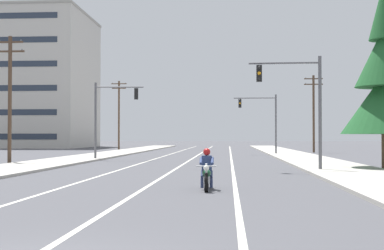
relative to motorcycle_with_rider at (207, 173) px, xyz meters
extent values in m
cube|color=beige|center=(-2.27, 33.20, -0.58)|extent=(0.16, 100.00, 0.01)
cube|color=beige|center=(-5.34, 33.20, -0.58)|extent=(0.16, 100.00, 0.01)
cube|color=beige|center=(1.01, 33.20, -0.58)|extent=(0.16, 100.00, 0.01)
cube|color=#ADA89E|center=(6.99, 28.20, -0.52)|extent=(4.40, 110.00, 0.14)
cube|color=#ADA89E|center=(-11.43, 28.20, -0.52)|extent=(4.40, 110.00, 0.14)
cylinder|color=black|center=(0.02, -0.82, -0.27)|extent=(0.13, 0.64, 0.64)
cylinder|color=black|center=(-0.02, 0.72, -0.27)|extent=(0.13, 0.64, 0.64)
cylinder|color=silver|center=(0.02, -0.72, 0.05)|extent=(0.08, 0.33, 0.68)
sphere|color=white|center=(0.02, -0.87, 0.23)|extent=(0.20, 0.20, 0.20)
cylinder|color=silver|center=(0.02, -0.67, 0.28)|extent=(0.70, 0.06, 0.04)
ellipsoid|color=#143D23|center=(0.01, -0.17, 0.01)|extent=(0.33, 0.57, 0.28)
cube|color=silver|center=(0.00, -0.05, -0.22)|extent=(0.25, 0.45, 0.24)
cube|color=black|center=(0.00, 0.27, -0.05)|extent=(0.29, 0.53, 0.12)
cube|color=#143D23|center=(-0.01, 0.67, 0.03)|extent=(0.21, 0.36, 0.08)
cylinder|color=silver|center=(-0.15, 0.35, -0.29)|extent=(0.09, 0.55, 0.08)
cube|color=navy|center=(0.00, 0.23, 0.33)|extent=(0.37, 0.25, 0.56)
sphere|color=#B21919|center=(0.00, 0.21, 0.74)|extent=(0.26, 0.26, 0.26)
cylinder|color=navy|center=(0.14, 0.09, -0.05)|extent=(0.15, 0.44, 0.30)
cylinder|color=navy|center=(0.16, -0.09, -0.35)|extent=(0.11, 0.16, 0.35)
cylinder|color=navy|center=(0.20, -0.03, 0.43)|extent=(0.11, 0.53, 0.27)
cylinder|color=navy|center=(-0.14, 0.09, -0.05)|extent=(0.15, 0.44, 0.30)
cylinder|color=navy|center=(-0.16, -0.09, -0.35)|extent=(0.11, 0.16, 0.35)
cylinder|color=navy|center=(-0.20, -0.03, 0.43)|extent=(0.11, 0.53, 0.27)
cylinder|color=#56565B|center=(5.67, 10.17, 2.51)|extent=(0.18, 0.18, 6.20)
cylinder|color=#56565B|center=(3.77, 10.23, 5.26)|extent=(3.81, 0.23, 0.11)
cube|color=black|center=(2.44, 10.27, 4.71)|extent=(0.31, 0.25, 0.90)
sphere|color=black|center=(2.44, 10.12, 5.01)|extent=(0.18, 0.18, 0.18)
sphere|color=orange|center=(2.44, 10.12, 4.71)|extent=(0.18, 0.18, 0.18)
sphere|color=black|center=(2.44, 10.12, 4.41)|extent=(0.18, 0.18, 0.18)
cylinder|color=#56565B|center=(-9.87, 23.49, 2.51)|extent=(0.18, 0.18, 6.20)
cylinder|color=#56565B|center=(-7.95, 23.63, 5.26)|extent=(3.84, 0.38, 0.11)
cube|color=black|center=(-6.61, 23.72, 4.71)|extent=(0.32, 0.26, 0.90)
sphere|color=black|center=(-6.62, 23.88, 5.01)|extent=(0.18, 0.18, 0.18)
sphere|color=orange|center=(-6.62, 23.88, 4.71)|extent=(0.18, 0.18, 0.18)
sphere|color=black|center=(-6.62, 23.88, 4.41)|extent=(0.18, 0.18, 0.18)
cylinder|color=#56565B|center=(5.66, 36.85, 2.51)|extent=(0.18, 0.18, 6.20)
cylinder|color=#56565B|center=(3.49, 36.83, 5.26)|extent=(4.34, 0.15, 0.11)
cube|color=black|center=(1.97, 36.82, 4.71)|extent=(0.30, 0.24, 0.90)
sphere|color=black|center=(1.97, 36.66, 5.01)|extent=(0.18, 0.18, 0.18)
sphere|color=orange|center=(1.97, 36.66, 4.71)|extent=(0.18, 0.18, 0.18)
sphere|color=black|center=(1.97, 36.66, 4.41)|extent=(0.18, 0.18, 0.18)
cylinder|color=#4C3828|center=(-14.34, 17.26, 3.83)|extent=(0.26, 0.26, 8.83)
cube|color=#4C3828|center=(-14.34, 17.26, 7.85)|extent=(1.81, 0.12, 0.12)
cylinder|color=slate|center=(-15.10, 17.26, 7.95)|extent=(0.08, 0.08, 0.12)
cylinder|color=slate|center=(-13.57, 17.26, 7.95)|extent=(0.08, 0.08, 0.12)
cube|color=#4C3828|center=(-14.34, 17.26, 7.20)|extent=(2.00, 0.12, 0.12)
cylinder|color=slate|center=(-13.50, 17.26, 7.30)|extent=(0.08, 0.08, 0.12)
cylinder|color=#4C3828|center=(10.73, 44.67, 3.93)|extent=(0.26, 0.26, 9.03)
cube|color=#4C3828|center=(10.73, 44.67, 8.05)|extent=(2.14, 0.12, 0.12)
cylinder|color=slate|center=(9.83, 44.67, 8.15)|extent=(0.08, 0.08, 0.12)
cylinder|color=slate|center=(11.63, 44.67, 8.15)|extent=(0.08, 0.08, 0.12)
cube|color=#4C3828|center=(10.73, 44.67, 7.40)|extent=(2.18, 0.12, 0.12)
cylinder|color=slate|center=(9.81, 44.67, 7.50)|extent=(0.08, 0.08, 0.12)
cylinder|color=slate|center=(11.65, 44.67, 7.50)|extent=(0.08, 0.08, 0.12)
cylinder|color=brown|center=(-14.84, 56.95, 4.32)|extent=(0.26, 0.26, 9.81)
cube|color=brown|center=(-14.84, 56.95, 8.82)|extent=(2.22, 0.12, 0.12)
cylinder|color=slate|center=(-15.77, 56.95, 8.92)|extent=(0.08, 0.08, 0.12)
cylinder|color=slate|center=(-13.90, 56.95, 8.92)|extent=(0.08, 0.08, 0.12)
cube|color=brown|center=(-14.84, 56.95, 8.17)|extent=(2.04, 0.12, 0.12)
cylinder|color=slate|center=(-15.69, 56.95, 8.27)|extent=(0.08, 0.08, 0.12)
cylinder|color=slate|center=(-13.98, 56.95, 8.27)|extent=(0.08, 0.08, 0.12)
cube|color=beige|center=(-36.21, 70.78, 10.55)|extent=(26.09, 19.19, 22.28)
cube|color=#9B978F|center=(-36.21, 70.78, 21.89)|extent=(26.33, 19.43, 0.40)
camera|label=1|loc=(0.77, -19.05, 1.30)|focal=50.44mm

